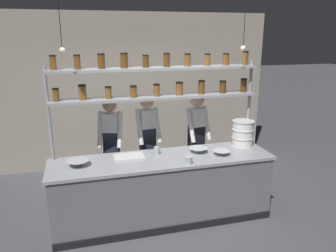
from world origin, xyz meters
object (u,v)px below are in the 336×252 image
Objects in this scene: prep_bowl_center_back at (198,150)px; serving_cup_front at (189,160)px; chef_left at (111,144)px; chef_right at (196,138)px; prep_bowl_near_left at (222,153)px; prep_bowl_center_front at (78,163)px; cutting_board at (129,157)px; chef_center at (148,140)px; container_stack at (243,133)px; spice_shelf_unit at (157,86)px; serving_cup_by_board at (157,151)px.

prep_bowl_center_back is 2.54× the size of serving_cup_front.
chef_right is at bearing 13.94° from chef_left.
prep_bowl_center_front is (-1.91, 0.11, 0.01)m from prep_bowl_near_left.
cutting_board is 0.97m from prep_bowl_center_back.
cutting_board is at bearing -130.95° from chef_center.
prep_bowl_center_back is at bearing 147.57° from prep_bowl_near_left.
container_stack is 0.77m from prep_bowl_center_back.
chef_left reaches higher than prep_bowl_near_left.
container_stack is 1.13m from serving_cup_front.
chef_center is 4.43× the size of container_stack.
container_stack is at bearing -5.73° from spice_shelf_unit.
spice_shelf_unit reaches higher than chef_right.
chef_center is (-0.07, 0.37, -0.88)m from spice_shelf_unit.
container_stack is at bearing 26.09° from serving_cup_front.
chef_center is at bearing 16.89° from chef_left.
prep_bowl_center_front reaches higher than cutting_board.
serving_cup_front is at bearing -160.70° from prep_bowl_near_left.
chef_left is 0.79m from serving_cup_by_board.
spice_shelf_unit is 1.10m from serving_cup_front.
prep_bowl_near_left is 2.33× the size of serving_cup_front.
chef_left is 15.73× the size of serving_cup_by_board.
prep_bowl_center_front is (-0.49, -0.69, 0.01)m from chef_left.
chef_left is at bearing 131.73° from serving_cup_front.
cutting_board is at bearing 176.66° from prep_bowl_center_back.
chef_left is at bearing 54.71° from prep_bowl_center_front.
container_stack is 1.33m from serving_cup_by_board.
prep_bowl_center_back is (0.59, -0.63, -0.01)m from chef_center.
spice_shelf_unit is 10.26× the size of prep_bowl_center_front.
serving_cup_by_board is (-0.05, -0.17, -0.87)m from spice_shelf_unit.
prep_bowl_center_front is at bearing -177.82° from prep_bowl_center_back.
spice_shelf_unit is at bearing 112.86° from serving_cup_front.
chef_center reaches higher than cutting_board.
chef_right is 6.44× the size of prep_bowl_center_back.
prep_bowl_center_front is (-2.38, -0.19, -0.15)m from container_stack.
container_stack is 2.40m from prep_bowl_center_front.
prep_bowl_center_front reaches higher than prep_bowl_center_back.
chef_center is at bearing 159.63° from container_stack.
chef_right reaches higher than prep_bowl_near_left.
chef_center reaches higher than prep_bowl_center_front.
chef_right is at bearing 32.17° from serving_cup_by_board.
chef_center is 1.25m from prep_bowl_center_front.
prep_bowl_center_front is (-1.04, -0.69, -0.00)m from chef_center.
chef_right is 15.76× the size of serving_cup_by_board.
chef_left is at bearing 149.32° from spice_shelf_unit.
prep_bowl_near_left is (0.87, -0.80, -0.01)m from chef_center.
prep_bowl_center_back is (0.53, -0.26, -0.89)m from spice_shelf_unit.
chef_center is 4.17× the size of cutting_board.
serving_cup_front is (0.88, -0.99, 0.02)m from chef_left.
serving_cup_by_board is (-0.85, 0.26, 0.02)m from prep_bowl_near_left.
serving_cup_front is (1.37, -0.30, 0.01)m from prep_bowl_center_front.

